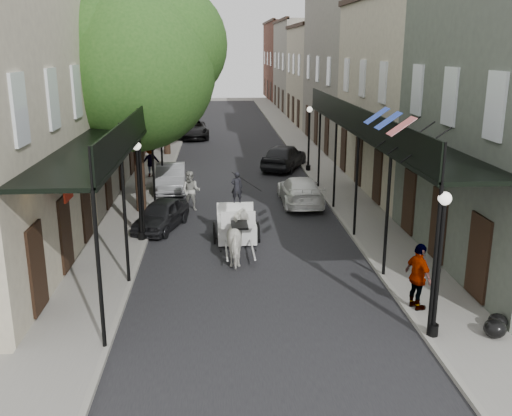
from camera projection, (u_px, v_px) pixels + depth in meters
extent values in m
plane|color=gray|center=(263.00, 309.00, 15.98)|extent=(140.00, 140.00, 0.00)
cube|color=black|center=(237.00, 166.00, 35.18)|extent=(8.00, 90.00, 0.01)
cube|color=gray|center=(156.00, 167.00, 34.84)|extent=(2.20, 90.00, 0.12)
cube|color=gray|center=(317.00, 164.00, 35.49)|extent=(2.20, 90.00, 0.12)
cube|color=#C1B89A|center=(118.00, 73.00, 42.80)|extent=(5.00, 80.00, 10.50)
cube|color=gray|center=(343.00, 72.00, 43.92)|extent=(5.00, 80.00, 10.50)
cube|color=black|center=(115.00, 133.00, 21.29)|extent=(2.20, 18.00, 0.12)
cube|color=black|center=(143.00, 119.00, 21.22)|extent=(0.06, 18.00, 1.00)
cylinder|color=black|center=(99.00, 269.00, 13.22)|extent=(0.10, 0.10, 4.00)
cylinder|color=black|center=(142.00, 188.00, 20.90)|extent=(0.10, 0.10, 4.00)
cylinder|color=black|center=(162.00, 150.00, 28.59)|extent=(0.10, 0.10, 4.00)
cube|color=black|center=(378.00, 130.00, 21.94)|extent=(2.20, 18.00, 0.12)
cube|color=black|center=(352.00, 118.00, 21.74)|extent=(0.06, 18.00, 1.00)
cylinder|color=black|center=(435.00, 261.00, 13.75)|extent=(0.10, 0.10, 4.00)
cylinder|color=black|center=(356.00, 184.00, 21.43)|extent=(0.10, 0.10, 4.00)
cylinder|color=black|center=(319.00, 148.00, 29.11)|extent=(0.10, 0.10, 4.00)
cylinder|color=#382619|center=(138.00, 148.00, 24.49)|extent=(0.44, 0.44, 5.60)
sphere|color=#235019|center=(134.00, 69.00, 23.60)|extent=(6.80, 6.80, 6.80)
sphere|color=#235019|center=(167.00, 44.00, 23.99)|extent=(5.10, 5.10, 5.10)
cylinder|color=#382619|center=(166.00, 116.00, 38.01)|extent=(0.44, 0.44, 5.04)
sphere|color=#235019|center=(164.00, 71.00, 37.21)|extent=(6.00, 6.00, 6.00)
sphere|color=#235019|center=(182.00, 57.00, 37.62)|extent=(4.50, 4.50, 4.50)
cylinder|color=black|center=(433.00, 330.00, 14.25)|extent=(0.28, 0.28, 0.30)
cylinder|color=black|center=(438.00, 272.00, 13.83)|extent=(0.12, 0.12, 3.40)
sphere|color=white|center=(445.00, 198.00, 13.33)|extent=(0.32, 0.32, 0.32)
cylinder|color=black|center=(142.00, 235.00, 21.40)|extent=(0.28, 0.28, 0.30)
cylinder|color=black|center=(139.00, 196.00, 20.98)|extent=(0.12, 0.12, 3.40)
sphere|color=white|center=(137.00, 146.00, 20.48)|extent=(0.32, 0.32, 0.32)
cylinder|color=black|center=(308.00, 168.00, 33.46)|extent=(0.28, 0.28, 0.30)
cylinder|color=black|center=(309.00, 142.00, 33.04)|extent=(0.12, 0.12, 3.40)
sphere|color=white|center=(310.00, 109.00, 32.54)|extent=(0.32, 0.32, 0.32)
imported|color=white|center=(240.00, 238.00, 19.35)|extent=(0.94, 2.00, 1.68)
torus|color=black|center=(214.00, 219.00, 22.16)|extent=(0.12, 1.31, 1.31)
torus|color=black|center=(257.00, 218.00, 22.30)|extent=(0.12, 1.31, 1.31)
torus|color=black|center=(220.00, 238.00, 20.90)|extent=(0.08, 0.68, 0.68)
torus|color=black|center=(254.00, 237.00, 21.00)|extent=(0.08, 0.68, 0.68)
cube|color=white|center=(236.00, 210.00, 21.92)|extent=(1.46, 1.85, 0.71)
cube|color=white|center=(237.00, 204.00, 20.76)|extent=(1.23, 0.58, 0.12)
cube|color=white|center=(237.00, 198.00, 20.43)|extent=(1.22, 0.12, 0.51)
imported|color=black|center=(237.00, 187.00, 20.59)|extent=(0.42, 0.28, 1.14)
imported|color=#A8A79F|center=(191.00, 191.00, 25.44)|extent=(1.01, 0.87, 1.80)
imported|color=gray|center=(150.00, 161.00, 31.67)|extent=(1.30, 1.03, 1.76)
imported|color=gray|center=(419.00, 277.00, 15.51)|extent=(0.75, 1.19, 1.88)
imported|color=black|center=(161.00, 215.00, 22.89)|extent=(2.37, 3.76, 1.19)
imported|color=#98989D|center=(171.00, 178.00, 29.00)|extent=(1.63, 4.20, 1.36)
imported|color=black|center=(192.00, 129.00, 45.92)|extent=(2.99, 5.57, 1.49)
imported|color=white|center=(300.00, 191.00, 26.57)|extent=(1.82, 4.46, 1.29)
imported|color=black|center=(284.00, 156.00, 34.20)|extent=(3.50, 4.89, 1.55)
ellipsoid|color=black|center=(495.00, 328.00, 14.14)|extent=(0.55, 0.55, 0.47)
ellipsoid|color=black|center=(498.00, 321.00, 14.60)|extent=(0.48, 0.48, 0.39)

